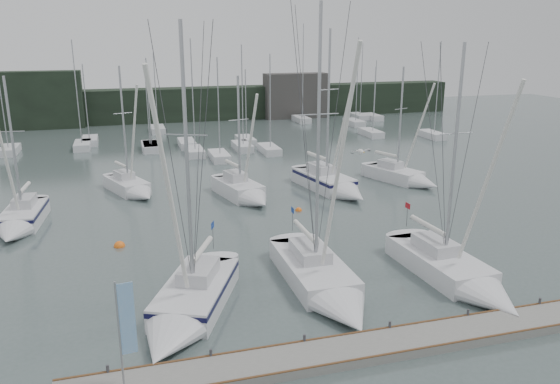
{
  "coord_description": "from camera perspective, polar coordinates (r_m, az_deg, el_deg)",
  "views": [
    {
      "loc": [
        -8.68,
        -23.44,
        12.95
      ],
      "look_at": [
        -0.47,
        5.0,
        4.35
      ],
      "focal_mm": 35.0,
      "sensor_mm": 36.0,
      "label": 1
    }
  ],
  "objects": [
    {
      "name": "ground",
      "position": [
        28.15,
        3.81,
        -11.23
      ],
      "size": [
        160.0,
        160.0,
        0.0
      ],
      "primitive_type": "plane",
      "color": "#4A5A57",
      "rests_on": "ground"
    },
    {
      "name": "dock",
      "position": [
        24.04,
        8.02,
        -16.01
      ],
      "size": [
        24.0,
        2.0,
        0.4
      ],
      "primitive_type": "cube",
      "color": "slate",
      "rests_on": "ground"
    },
    {
      "name": "far_treeline",
      "position": [
        86.52,
        -10.36,
        8.99
      ],
      "size": [
        90.0,
        4.0,
        5.0
      ],
      "primitive_type": "cube",
      "color": "black",
      "rests_on": "ground"
    },
    {
      "name": "far_building_left",
      "position": [
        84.68,
        -23.99,
        8.75
      ],
      "size": [
        12.0,
        3.0,
        8.0
      ],
      "primitive_type": "cube",
      "color": "black",
      "rests_on": "ground"
    },
    {
      "name": "far_building_right",
      "position": [
        88.11,
        1.64,
        10.03
      ],
      "size": [
        10.0,
        3.0,
        7.0
      ],
      "primitive_type": "cube",
      "color": "#3D3A38",
      "rests_on": "ground"
    },
    {
      "name": "mast_forest",
      "position": [
        69.73,
        -4.02,
        5.84
      ],
      "size": [
        52.64,
        27.34,
        14.65
      ],
      "color": "silver",
      "rests_on": "ground"
    },
    {
      "name": "sailboat_near_left",
      "position": [
        26.35,
        -9.85,
        -12.04
      ],
      "size": [
        6.39,
        9.5,
        14.55
      ],
      "rotation": [
        0.0,
        0.0,
        -0.43
      ],
      "color": "silver",
      "rests_on": "ground"
    },
    {
      "name": "sailboat_near_center",
      "position": [
        28.33,
        4.94,
        -9.88
      ],
      "size": [
        2.98,
        10.51,
        15.53
      ],
      "rotation": [
        0.0,
        0.0,
        -0.0
      ],
      "color": "silver",
      "rests_on": "ground"
    },
    {
      "name": "sailboat_near_right",
      "position": [
        30.77,
        18.5,
        -8.5
      ],
      "size": [
        3.41,
        10.07,
        13.57
      ],
      "rotation": [
        0.0,
        0.0,
        0.06
      ],
      "color": "silver",
      "rests_on": "ground"
    },
    {
      "name": "sailboat_mid_a",
      "position": [
        41.53,
        -25.55,
        -2.79
      ],
      "size": [
        3.01,
        7.68,
        11.09
      ],
      "rotation": [
        0.0,
        0.0,
        -0.08
      ],
      "color": "silver",
      "rests_on": "ground"
    },
    {
      "name": "sailboat_mid_b",
      "position": [
        47.16,
        -15.08,
        0.33
      ],
      "size": [
        4.62,
        7.18,
        11.22
      ],
      "rotation": [
        0.0,
        0.0,
        0.38
      ],
      "color": "silver",
      "rests_on": "ground"
    },
    {
      "name": "sailboat_mid_c",
      "position": [
        44.13,
        -3.63,
        -0.11
      ],
      "size": [
        4.16,
        7.62,
        10.62
      ],
      "rotation": [
        0.0,
        0.0,
        0.24
      ],
      "color": "silver",
      "rests_on": "ground"
    },
    {
      "name": "sailboat_mid_d",
      "position": [
        46.39,
        5.65,
        0.73
      ],
      "size": [
        4.51,
        9.38,
        14.29
      ],
      "rotation": [
        0.0,
        0.0,
        0.2
      ],
      "color": "silver",
      "rests_on": "ground"
    },
    {
      "name": "sailboat_mid_e",
      "position": [
        50.28,
        13.04,
        1.47
      ],
      "size": [
        4.92,
        7.87,
        10.99
      ],
      "rotation": [
        0.0,
        0.0,
        0.37
      ],
      "color": "silver",
      "rests_on": "ground"
    },
    {
      "name": "buoy_b",
      "position": [
        41.6,
        1.96,
        -1.96
      ],
      "size": [
        0.51,
        0.51,
        0.51
      ],
      "primitive_type": "sphere",
      "color": "orange",
      "rests_on": "ground"
    },
    {
      "name": "buoy_c",
      "position": [
        36.19,
        -16.42,
        -5.48
      ],
      "size": [
        0.7,
        0.7,
        0.7
      ],
      "primitive_type": "sphere",
      "color": "orange",
      "rests_on": "ground"
    },
    {
      "name": "dock_banner",
      "position": [
        20.93,
        -15.94,
        -13.2
      ],
      "size": [
        0.64,
        0.12,
        4.22
      ],
      "rotation": [
        0.0,
        0.0,
        0.12
      ],
      "color": "#9FA1A7",
      "rests_on": "dock"
    },
    {
      "name": "seagull",
      "position": [
        23.73,
        8.42,
        4.23
      ],
      "size": [
        0.97,
        0.47,
        0.19
      ],
      "rotation": [
        0.0,
        0.0,
        0.28
      ],
      "color": "silver",
      "rests_on": "ground"
    }
  ]
}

